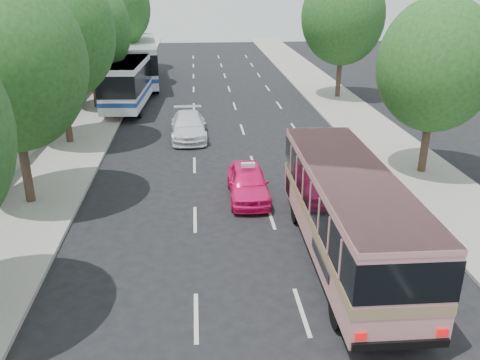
{
  "coord_description": "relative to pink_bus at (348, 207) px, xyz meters",
  "views": [
    {
      "loc": [
        -1.7,
        -13.41,
        8.56
      ],
      "look_at": [
        -0.19,
        3.88,
        1.6
      ],
      "focal_mm": 38.0,
      "sensor_mm": 36.0,
      "label": 1
    }
  ],
  "objects": [
    {
      "name": "sidewalk_left",
      "position": [
        -11.41,
        19.42,
        -1.84
      ],
      "size": [
        4.0,
        90.0,
        0.15
      ],
      "primitive_type": "cube",
      "color": "#9E998E",
      "rests_on": "ground"
    },
    {
      "name": "tree_left_b",
      "position": [
        -11.33,
        5.36,
        3.9
      ],
      "size": [
        5.7,
        5.7,
        8.88
      ],
      "color": "#38281E",
      "rests_on": "ground"
    },
    {
      "name": "tree_left_f",
      "position": [
        -11.53,
        37.36,
        4.08
      ],
      "size": [
        5.88,
        5.88,
        9.16
      ],
      "color": "#38281E",
      "rests_on": "ground"
    },
    {
      "name": "pink_bus",
      "position": [
        0.0,
        0.0,
        0.0
      ],
      "size": [
        2.61,
        9.71,
        3.08
      ],
      "rotation": [
        0.0,
        0.0,
        -0.02
      ],
      "color": "#D0868A",
      "rests_on": "ground"
    },
    {
      "name": "white_pickup",
      "position": [
        -5.1,
        14.06,
        -1.23
      ],
      "size": [
        2.07,
        4.81,
        1.38
      ],
      "primitive_type": "imported",
      "rotation": [
        0.0,
        0.0,
        0.03
      ],
      "color": "silver",
      "rests_on": "ground"
    },
    {
      "name": "low_wall",
      "position": [
        -13.21,
        19.42,
        -1.02
      ],
      "size": [
        0.3,
        90.0,
        1.5
      ],
      "primitive_type": "cube",
      "color": "#9E998E",
      "rests_on": "sidewalk_left"
    },
    {
      "name": "tree_right_near",
      "position": [
        5.87,
        7.36,
        3.28
      ],
      "size": [
        5.1,
        5.1,
        7.95
      ],
      "color": "#38281E",
      "rests_on": "ground"
    },
    {
      "name": "pink_taxi",
      "position": [
        -2.6,
        5.28,
        -1.24
      ],
      "size": [
        1.64,
        4.01,
        1.36
      ],
      "primitive_type": "imported",
      "rotation": [
        0.0,
        0.0,
        -0.01
      ],
      "color": "#FF1671",
      "rests_on": "ground"
    },
    {
      "name": "taxi_roof_sign",
      "position": [
        -2.6,
        5.28,
        -0.47
      ],
      "size": [
        0.55,
        0.18,
        0.18
      ],
      "primitive_type": "cube",
      "rotation": [
        0.0,
        0.0,
        -0.01
      ],
      "color": "silver",
      "rests_on": "pink_taxi"
    },
    {
      "name": "tree_left_e",
      "position": [
        -11.33,
        29.36,
        4.51
      ],
      "size": [
        6.3,
        6.3,
        9.82
      ],
      "color": "#38281E",
      "rests_on": "ground"
    },
    {
      "name": "tree_right_far",
      "position": [
        6.17,
        23.36,
        4.2
      ],
      "size": [
        6.0,
        6.0,
        9.35
      ],
      "color": "#38281E",
      "rests_on": "ground"
    },
    {
      "name": "tour_coach_rear",
      "position": [
        -9.21,
        30.2,
        0.26
      ],
      "size": [
        3.73,
        12.31,
        3.63
      ],
      "rotation": [
        0.0,
        0.0,
        0.09
      ],
      "color": "silver",
      "rests_on": "ground"
    },
    {
      "name": "sidewalk_right",
      "position": [
        5.59,
        19.42,
        -1.86
      ],
      "size": [
        4.0,
        90.0,
        0.12
      ],
      "primitive_type": "cube",
      "color": "#9E998E",
      "rests_on": "ground"
    },
    {
      "name": "ground",
      "position": [
        -2.91,
        -0.58,
        -1.92
      ],
      "size": [
        120.0,
        120.0,
        0.0
      ],
      "primitive_type": "plane",
      "color": "black",
      "rests_on": "ground"
    },
    {
      "name": "tree_left_d",
      "position": [
        -11.43,
        21.36,
        3.71
      ],
      "size": [
        5.52,
        5.52,
        8.6
      ],
      "color": "#38281E",
      "rests_on": "ground"
    },
    {
      "name": "tree_left_c",
      "position": [
        -11.53,
        13.36,
        4.2
      ],
      "size": [
        6.0,
        6.0,
        9.35
      ],
      "color": "#38281E",
      "rests_on": "ground"
    },
    {
      "name": "tour_coach_front",
      "position": [
        -9.17,
        22.73,
        0.11
      ],
      "size": [
        3.08,
        11.37,
        3.36
      ],
      "rotation": [
        0.0,
        0.0,
        -0.06
      ],
      "color": "white",
      "rests_on": "ground"
    }
  ]
}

